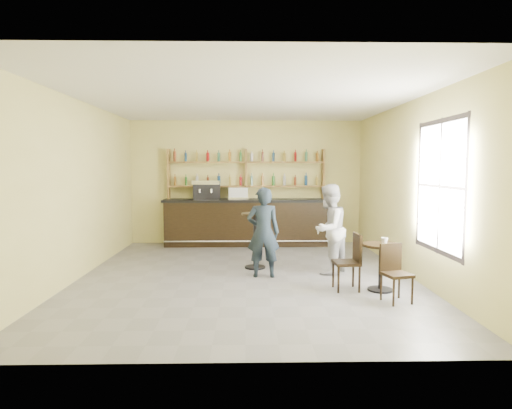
{
  "coord_description": "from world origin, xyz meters",
  "views": [
    {
      "loc": [
        0.02,
        -7.72,
        2.0
      ],
      "look_at": [
        0.2,
        0.8,
        1.25
      ],
      "focal_mm": 30.0,
      "sensor_mm": 36.0,
      "label": 1
    }
  ],
  "objects_px": {
    "cafe_table": "(381,267)",
    "chair_west": "(346,262)",
    "pedestal_table": "(255,241)",
    "chair_south": "(397,274)",
    "espresso_machine": "(206,190)",
    "patron_second": "(329,229)",
    "bar_counter": "(249,222)",
    "man_main": "(263,232)",
    "pastry_case": "(238,193)"
  },
  "relations": [
    {
      "from": "bar_counter",
      "to": "man_main",
      "type": "xyz_separation_m",
      "value": [
        0.23,
        -3.21,
        0.23
      ]
    },
    {
      "from": "bar_counter",
      "to": "pedestal_table",
      "type": "xyz_separation_m",
      "value": [
        0.1,
        -2.53,
        -0.04
      ]
    },
    {
      "from": "pastry_case",
      "to": "chair_south",
      "type": "bearing_deg",
      "value": -61.47
    },
    {
      "from": "cafe_table",
      "to": "chair_west",
      "type": "distance_m",
      "value": 0.56
    },
    {
      "from": "man_main",
      "to": "chair_west",
      "type": "bearing_deg",
      "value": 146.61
    },
    {
      "from": "bar_counter",
      "to": "pedestal_table",
      "type": "relative_size",
      "value": 3.96
    },
    {
      "from": "chair_south",
      "to": "man_main",
      "type": "bearing_deg",
      "value": 125.95
    },
    {
      "from": "bar_counter",
      "to": "pedestal_table",
      "type": "bearing_deg",
      "value": -87.79
    },
    {
      "from": "bar_counter",
      "to": "patron_second",
      "type": "relative_size",
      "value": 2.59
    },
    {
      "from": "chair_west",
      "to": "espresso_machine",
      "type": "bearing_deg",
      "value": -149.8
    },
    {
      "from": "chair_west",
      "to": "bar_counter",
      "type": "bearing_deg",
      "value": -161.95
    },
    {
      "from": "bar_counter",
      "to": "cafe_table",
      "type": "distance_m",
      "value": 4.64
    },
    {
      "from": "man_main",
      "to": "chair_west",
      "type": "height_order",
      "value": "man_main"
    },
    {
      "from": "bar_counter",
      "to": "patron_second",
      "type": "xyz_separation_m",
      "value": [
        1.47,
        -2.98,
        0.25
      ]
    },
    {
      "from": "espresso_machine",
      "to": "chair_west",
      "type": "relative_size",
      "value": 0.73
    },
    {
      "from": "bar_counter",
      "to": "cafe_table",
      "type": "bearing_deg",
      "value": -63.02
    },
    {
      "from": "espresso_machine",
      "to": "chair_south",
      "type": "height_order",
      "value": "espresso_machine"
    },
    {
      "from": "cafe_table",
      "to": "chair_south",
      "type": "distance_m",
      "value": 0.6
    },
    {
      "from": "pastry_case",
      "to": "patron_second",
      "type": "relative_size",
      "value": 0.3
    },
    {
      "from": "espresso_machine",
      "to": "chair_south",
      "type": "xyz_separation_m",
      "value": [
        3.25,
        -4.73,
        -0.99
      ]
    },
    {
      "from": "espresso_machine",
      "to": "man_main",
      "type": "height_order",
      "value": "espresso_machine"
    },
    {
      "from": "pastry_case",
      "to": "patron_second",
      "type": "bearing_deg",
      "value": -58.27
    },
    {
      "from": "bar_counter",
      "to": "chair_west",
      "type": "relative_size",
      "value": 4.72
    },
    {
      "from": "chair_west",
      "to": "patron_second",
      "type": "bearing_deg",
      "value": -178.56
    },
    {
      "from": "patron_second",
      "to": "pedestal_table",
      "type": "bearing_deg",
      "value": -69.69
    },
    {
      "from": "bar_counter",
      "to": "espresso_machine",
      "type": "xyz_separation_m",
      "value": [
        -1.1,
        0.0,
        0.83
      ]
    },
    {
      "from": "bar_counter",
      "to": "man_main",
      "type": "bearing_deg",
      "value": -85.85
    },
    {
      "from": "bar_counter",
      "to": "chair_south",
      "type": "relative_size",
      "value": 5.09
    },
    {
      "from": "pastry_case",
      "to": "chair_south",
      "type": "height_order",
      "value": "pastry_case"
    },
    {
      "from": "bar_counter",
      "to": "chair_south",
      "type": "xyz_separation_m",
      "value": [
        2.15,
        -4.73,
        -0.16
      ]
    },
    {
      "from": "patron_second",
      "to": "pastry_case",
      "type": "bearing_deg",
      "value": -111.09
    },
    {
      "from": "bar_counter",
      "to": "pastry_case",
      "type": "bearing_deg",
      "value": 180.0
    },
    {
      "from": "bar_counter",
      "to": "chair_south",
      "type": "bearing_deg",
      "value": -65.53
    },
    {
      "from": "pedestal_table",
      "to": "patron_second",
      "type": "xyz_separation_m",
      "value": [
        1.37,
        -0.45,
        0.29
      ]
    },
    {
      "from": "pedestal_table",
      "to": "chair_south",
      "type": "xyz_separation_m",
      "value": [
        2.05,
        -2.2,
        -0.12
      ]
    },
    {
      "from": "bar_counter",
      "to": "chair_west",
      "type": "height_order",
      "value": "bar_counter"
    },
    {
      "from": "chair_south",
      "to": "patron_second",
      "type": "bearing_deg",
      "value": 95.6
    },
    {
      "from": "man_main",
      "to": "chair_west",
      "type": "xyz_separation_m",
      "value": [
        1.32,
        -0.87,
        -0.36
      ]
    },
    {
      "from": "pedestal_table",
      "to": "chair_south",
      "type": "distance_m",
      "value": 3.01
    },
    {
      "from": "pastry_case",
      "to": "chair_south",
      "type": "distance_m",
      "value": 5.39
    },
    {
      "from": "espresso_machine",
      "to": "man_main",
      "type": "relative_size",
      "value": 0.41
    },
    {
      "from": "espresso_machine",
      "to": "patron_second",
      "type": "height_order",
      "value": "patron_second"
    },
    {
      "from": "bar_counter",
      "to": "espresso_machine",
      "type": "relative_size",
      "value": 6.51
    },
    {
      "from": "espresso_machine",
      "to": "chair_west",
      "type": "height_order",
      "value": "espresso_machine"
    },
    {
      "from": "espresso_machine",
      "to": "pedestal_table",
      "type": "height_order",
      "value": "espresso_machine"
    },
    {
      "from": "patron_second",
      "to": "bar_counter",
      "type": "bearing_deg",
      "value": -115.25
    },
    {
      "from": "bar_counter",
      "to": "man_main",
      "type": "height_order",
      "value": "man_main"
    },
    {
      "from": "espresso_machine",
      "to": "pedestal_table",
      "type": "xyz_separation_m",
      "value": [
        1.19,
        -2.53,
        -0.87
      ]
    },
    {
      "from": "espresso_machine",
      "to": "pastry_case",
      "type": "bearing_deg",
      "value": -8.18
    },
    {
      "from": "espresso_machine",
      "to": "cafe_table",
      "type": "xyz_separation_m",
      "value": [
        3.2,
        -4.13,
        -1.04
      ]
    }
  ]
}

